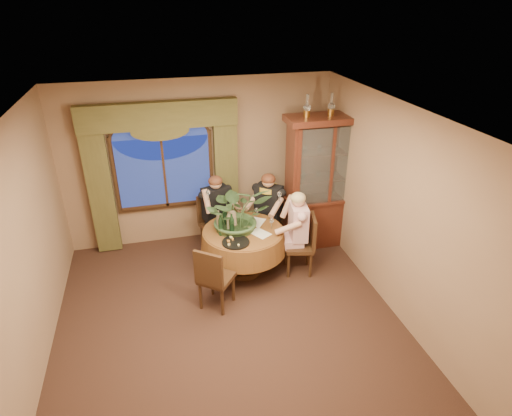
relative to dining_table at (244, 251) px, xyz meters
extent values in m
plane|color=black|center=(-0.45, -1.19, -0.38)|extent=(5.00, 5.00, 0.00)
plane|color=#86654C|center=(-0.45, 1.31, 1.02)|extent=(4.50, 0.00, 4.50)
plane|color=#86654C|center=(1.80, -1.19, 1.02)|extent=(0.00, 5.00, 5.00)
plane|color=white|center=(-0.45, -1.19, 2.42)|extent=(5.00, 5.00, 0.00)
cube|color=#484522|center=(-2.08, 1.19, 0.80)|extent=(0.38, 0.14, 2.32)
cube|color=#484522|center=(-0.02, 1.19, 0.80)|extent=(0.38, 0.14, 2.32)
cylinder|color=maroon|center=(0.00, 0.00, 0.00)|extent=(1.44, 1.44, 0.75)
cube|color=#3B1912|center=(1.53, 0.56, 0.76)|extent=(1.40, 0.55, 2.27)
cube|color=black|center=(0.84, -0.20, 0.10)|extent=(0.51, 0.51, 0.96)
cube|color=black|center=(0.55, 0.64, 0.10)|extent=(0.59, 0.59, 0.96)
cube|color=black|center=(-0.31, 0.77, 0.10)|extent=(0.55, 0.55, 0.96)
cube|color=black|center=(-0.54, -0.70, 0.10)|extent=(0.59, 0.59, 0.96)
imported|color=#375732|center=(-0.06, 0.10, 1.00)|extent=(0.99, 1.10, 0.86)
imported|color=#48532E|center=(0.07, -0.04, 0.40)|extent=(0.15, 0.15, 0.05)
cylinder|color=black|center=(-0.19, -0.34, 0.39)|extent=(0.40, 0.40, 0.02)
cylinder|color=black|center=(-0.24, 0.21, 0.54)|extent=(0.07, 0.07, 0.33)
cylinder|color=tan|center=(-0.21, 0.02, 0.54)|extent=(0.07, 0.07, 0.33)
cylinder|color=black|center=(-0.19, -0.07, 0.54)|extent=(0.07, 0.07, 0.33)
cylinder|color=black|center=(-0.35, -0.06, 0.54)|extent=(0.07, 0.07, 0.33)
cylinder|color=tan|center=(-0.35, 0.08, 0.54)|extent=(0.07, 0.07, 0.33)
cube|color=white|center=(0.22, -0.16, 0.38)|extent=(0.34, 0.37, 0.00)
cube|color=white|center=(0.26, 0.18, 0.38)|extent=(0.34, 0.37, 0.00)
camera|label=1|loc=(-1.20, -5.49, 3.60)|focal=30.00mm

